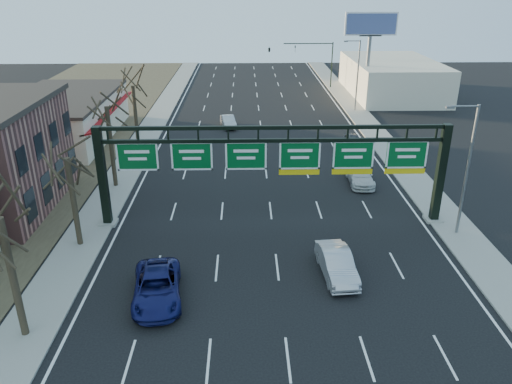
{
  "coord_description": "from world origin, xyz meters",
  "views": [
    {
      "loc": [
        -1.91,
        -24.03,
        16.27
      ],
      "look_at": [
        -1.19,
        6.13,
        3.2
      ],
      "focal_mm": 35.0,
      "sensor_mm": 36.0,
      "label": 1
    }
  ],
  "objects_px": {
    "sign_gantry": "(275,162)",
    "car_white_wagon": "(360,176)",
    "car_silver_sedan": "(337,264)",
    "car_blue_suv": "(157,287)"
  },
  "relations": [
    {
      "from": "car_silver_sedan",
      "to": "car_white_wagon",
      "type": "distance_m",
      "value": 14.93
    },
    {
      "from": "car_silver_sedan",
      "to": "car_white_wagon",
      "type": "bearing_deg",
      "value": 67.86
    },
    {
      "from": "sign_gantry",
      "to": "car_silver_sedan",
      "type": "relative_size",
      "value": 5.16
    },
    {
      "from": "car_blue_suv",
      "to": "car_white_wagon",
      "type": "bearing_deg",
      "value": 40.93
    },
    {
      "from": "sign_gantry",
      "to": "car_white_wagon",
      "type": "distance_m",
      "value": 11.29
    },
    {
      "from": "sign_gantry",
      "to": "car_blue_suv",
      "type": "bearing_deg",
      "value": -127.09
    },
    {
      "from": "sign_gantry",
      "to": "car_white_wagon",
      "type": "xyz_separation_m",
      "value": [
        7.72,
        7.24,
        -3.94
      ]
    },
    {
      "from": "car_silver_sedan",
      "to": "car_blue_suv",
      "type": "bearing_deg",
      "value": -172.97
    },
    {
      "from": "car_blue_suv",
      "to": "car_silver_sedan",
      "type": "relative_size",
      "value": 1.15
    },
    {
      "from": "sign_gantry",
      "to": "car_blue_suv",
      "type": "xyz_separation_m",
      "value": [
        -6.91,
        -9.14,
        -3.87
      ]
    }
  ]
}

